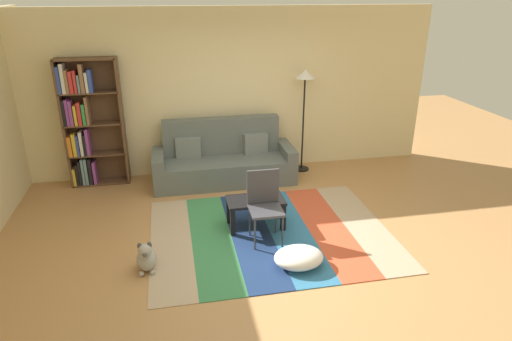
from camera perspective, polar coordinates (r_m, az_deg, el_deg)
ground_plane at (r=5.64m, az=1.25°, el=-9.10°), size 14.00×14.00×0.00m
back_wall at (r=7.49m, az=-2.96°, el=10.08°), size 6.80×0.10×2.70m
rug at (r=5.80m, az=1.89°, el=-8.08°), size 3.06×2.40×0.01m
couch at (r=7.25m, az=-4.18°, el=1.24°), size 2.26×0.80×1.00m
bookshelf at (r=7.37m, az=-21.03°, el=5.58°), size 0.90×0.28×2.00m
coffee_table at (r=5.80m, az=-0.04°, el=-4.43°), size 0.74×0.41×0.40m
pouf at (r=5.14m, az=5.52°, el=-11.07°), size 0.57×0.44×0.22m
dog at (r=5.19m, az=-13.94°, el=-10.83°), size 0.22×0.35×0.40m
standing_lamp at (r=7.40m, az=6.28°, el=10.61°), size 0.32×0.32×1.74m
tv_remote at (r=5.76m, az=0.99°, el=-3.64°), size 0.05×0.15×0.02m
folding_chair at (r=5.45m, az=1.10°, el=-3.84°), size 0.40×0.40×0.90m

